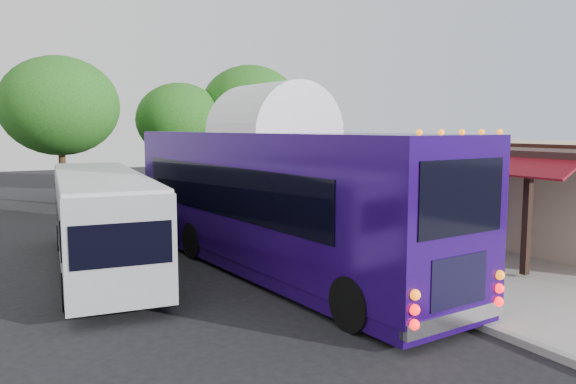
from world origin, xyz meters
TOP-DOWN VIEW (x-y plane):
  - ground at (0.00, 0.00)m, footprint 90.00×90.00m
  - sidewalk at (5.00, 4.00)m, footprint 10.00×40.00m
  - curb at (0.05, 4.00)m, footprint 0.20×40.00m
  - station_shelter at (8.38, 4.00)m, footprint 8.15×20.00m
  - coach_bus at (-1.45, 0.35)m, footprint 3.86×13.40m
  - city_bus at (-5.72, 2.95)m, footprint 3.33×10.57m
  - ped_a at (2.29, -0.03)m, footprint 0.74×0.55m
  - ped_b at (3.40, -2.44)m, footprint 1.00×0.86m
  - ped_c at (3.35, 10.73)m, footprint 1.24×0.84m
  - ped_d at (1.69, 13.18)m, footprint 1.37×1.23m
  - sign_board at (3.02, 2.86)m, footprint 0.21×0.45m
  - tree_left at (2.27, 19.87)m, footprint 5.32×5.32m
  - tree_mid at (6.77, 19.27)m, footprint 6.28×6.28m
  - tree_right at (8.70, 18.77)m, footprint 4.58×4.58m
  - tree_far at (-4.81, 18.05)m, footprint 6.09×6.09m

SIDE VIEW (x-z plane):
  - ground at x=0.00m, z-range 0.00..0.00m
  - sidewalk at x=5.00m, z-range 0.00..0.15m
  - curb at x=0.05m, z-range -0.01..0.15m
  - sign_board at x=3.02m, z-range 0.33..1.37m
  - ped_b at x=3.40m, z-range 0.15..1.91m
  - ped_d at x=1.69m, z-range 0.15..2.00m
  - ped_a at x=2.29m, z-range 0.15..2.02m
  - ped_c at x=3.35m, z-range 0.15..2.11m
  - city_bus at x=-5.72m, z-range 0.15..2.94m
  - station_shelter at x=8.38m, z-range 0.05..3.65m
  - coach_bus at x=-1.45m, z-range 0.16..4.39m
  - tree_right at x=8.70m, z-range 0.97..6.83m
  - tree_left at x=2.27m, z-range 1.13..7.94m
  - tree_far at x=-4.81m, z-range 1.30..9.10m
  - tree_mid at x=6.77m, z-range 1.34..9.38m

